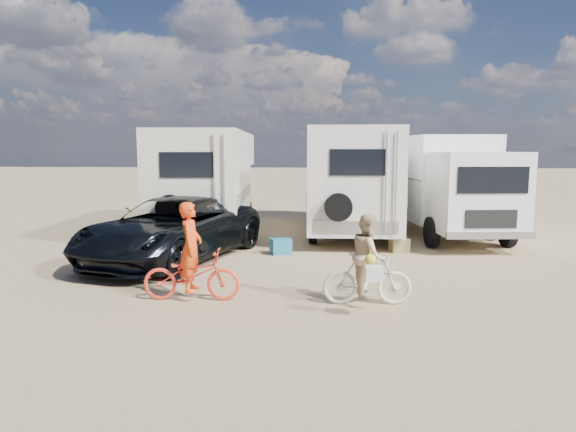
# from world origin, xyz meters

# --- Properties ---
(ground) EXTENTS (140.00, 140.00, 0.00)m
(ground) POSITION_xyz_m (0.00, 0.00, 0.00)
(ground) COLOR tan
(ground) RESTS_ON ground
(rv_main) EXTENTS (2.68, 7.72, 3.50)m
(rv_main) POSITION_xyz_m (0.34, 7.44, 1.75)
(rv_main) COLOR white
(rv_main) RESTS_ON ground
(rv_left) EXTENTS (3.18, 7.35, 3.42)m
(rv_left) POSITION_xyz_m (-4.50, 6.94, 1.71)
(rv_left) COLOR silver
(rv_left) RESTS_ON ground
(box_truck) EXTENTS (3.21, 7.00, 3.29)m
(box_truck) POSITION_xyz_m (3.50, 6.86, 1.65)
(box_truck) COLOR white
(box_truck) RESTS_ON ground
(dark_suv) EXTENTS (4.24, 6.34, 1.62)m
(dark_suv) POSITION_xyz_m (-4.43, 2.57, 0.81)
(dark_suv) COLOR black
(dark_suv) RESTS_ON ground
(bike_man) EXTENTS (1.86, 0.72, 0.96)m
(bike_man) POSITION_xyz_m (-3.02, -0.86, 0.48)
(bike_man) COLOR red
(bike_man) RESTS_ON ground
(bike_woman) EXTENTS (1.65, 0.53, 0.98)m
(bike_woman) POSITION_xyz_m (0.28, -0.90, 0.49)
(bike_woman) COLOR beige
(bike_woman) RESTS_ON ground
(rider_man) EXTENTS (0.43, 0.63, 1.69)m
(rider_man) POSITION_xyz_m (-3.02, -0.86, 0.85)
(rider_man) COLOR #EA4011
(rider_man) RESTS_ON ground
(rider_woman) EXTENTS (0.60, 0.75, 1.50)m
(rider_woman) POSITION_xyz_m (0.28, -0.90, 0.75)
(rider_woman) COLOR tan
(rider_woman) RESTS_ON ground
(bike_parked) EXTENTS (1.81, 0.68, 0.94)m
(bike_parked) POSITION_xyz_m (4.06, 5.94, 0.47)
(bike_parked) COLOR #2A2D2A
(bike_parked) RESTS_ON ground
(cooler) EXTENTS (0.64, 0.56, 0.43)m
(cooler) POSITION_xyz_m (-1.70, 3.47, 0.21)
(cooler) COLOR #1E6C8B
(cooler) RESTS_ON ground
(crate) EXTENTS (0.55, 0.55, 0.38)m
(crate) POSITION_xyz_m (1.58, 4.07, 0.19)
(crate) COLOR olive
(crate) RESTS_ON ground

